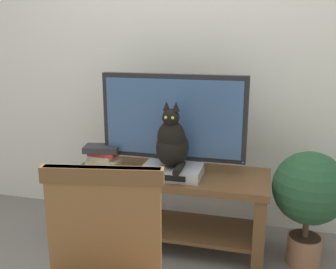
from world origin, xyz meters
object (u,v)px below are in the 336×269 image
object	(u,v)px
tv	(173,120)
media_box	(173,171)
tv_stand	(170,195)
book_stack	(103,155)
potted_plant	(309,194)
cat	(173,143)

from	to	relation	value
tv	media_box	size ratio (longest dim) A/B	2.56
tv_stand	book_stack	bearing A→B (deg)	175.09
tv	book_stack	size ratio (longest dim) A/B	3.66
book_stack	potted_plant	world-z (taller)	potted_plant
media_box	book_stack	distance (m)	0.54
media_box	cat	bearing A→B (deg)	-84.82
tv_stand	media_box	size ratio (longest dim) A/B	3.42
media_box	potted_plant	bearing A→B (deg)	4.73
tv_stand	potted_plant	xyz separation A→B (m)	(0.86, 0.00, 0.10)
cat	tv	bearing A→B (deg)	102.71
book_stack	cat	bearing A→B (deg)	-13.22
tv_stand	media_box	bearing A→B (deg)	-62.36
tv	tv_stand	bearing A→B (deg)	-90.02
media_box	potted_plant	size ratio (longest dim) A/B	0.51
cat	potted_plant	size ratio (longest dim) A/B	0.58
tv	media_box	xyz separation A→B (m)	(0.04, -0.15, -0.29)
tv_stand	potted_plant	distance (m)	0.87
tv	potted_plant	xyz separation A→B (m)	(0.86, -0.08, -0.39)
tv	cat	distance (m)	0.20
tv	cat	bearing A→B (deg)	-77.29
cat	potted_plant	xyz separation A→B (m)	(0.83, 0.08, -0.28)
cat	book_stack	distance (m)	0.56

